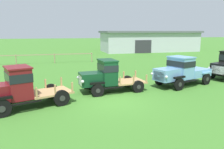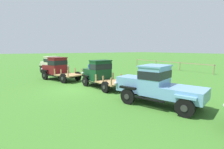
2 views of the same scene
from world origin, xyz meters
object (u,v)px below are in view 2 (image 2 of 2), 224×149
object	(u,v)px
vintage_truck_second_in_line	(57,68)
vintage_truck_far_side	(157,85)
oil_drum_beside_row	(94,70)
vintage_truck_foreground_near	(53,65)
oil_drum_near_fence	(90,67)
vintage_truck_midrow_center	(100,73)

from	to	relation	value
vintage_truck_second_in_line	vintage_truck_far_side	world-z (taller)	vintage_truck_second_in_line
vintage_truck_second_in_line	oil_drum_beside_row	xyz separation A→B (m)	(-2.39, 5.34, -0.71)
vintage_truck_second_in_line	vintage_truck_far_side	size ratio (longest dim) A/B	0.96
vintage_truck_foreground_near	vintage_truck_far_side	distance (m)	16.14
vintage_truck_foreground_near	vintage_truck_second_in_line	size ratio (longest dim) A/B	1.03
vintage_truck_far_side	oil_drum_near_fence	world-z (taller)	vintage_truck_far_side
vintage_truck_second_in_line	oil_drum_near_fence	size ratio (longest dim) A/B	5.96
vintage_truck_second_in_line	oil_drum_near_fence	distance (m)	8.17
oil_drum_near_fence	vintage_truck_midrow_center	bearing A→B (deg)	-21.53
vintage_truck_midrow_center	oil_drum_near_fence	xyz separation A→B (m)	(-10.49, 4.14, -0.67)
vintage_truck_second_in_line	vintage_truck_midrow_center	xyz separation A→B (m)	(5.15, 2.00, -0.07)
oil_drum_near_fence	oil_drum_beside_row	bearing A→B (deg)	-15.07
vintage_truck_second_in_line	vintage_truck_midrow_center	bearing A→B (deg)	21.19
vintage_truck_foreground_near	vintage_truck_midrow_center	bearing A→B (deg)	6.40
vintage_truck_far_side	vintage_truck_foreground_near	bearing A→B (deg)	-174.82
oil_drum_beside_row	vintage_truck_midrow_center	bearing A→B (deg)	-23.93
oil_drum_near_fence	vintage_truck_second_in_line	bearing A→B (deg)	-48.93
vintage_truck_midrow_center	oil_drum_near_fence	world-z (taller)	vintage_truck_midrow_center
vintage_truck_second_in_line	vintage_truck_midrow_center	world-z (taller)	vintage_truck_second_in_line
vintage_truck_second_in_line	vintage_truck_far_side	distance (m)	11.23
oil_drum_beside_row	oil_drum_near_fence	distance (m)	3.06
vintage_truck_midrow_center	vintage_truck_second_in_line	bearing A→B (deg)	-158.81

